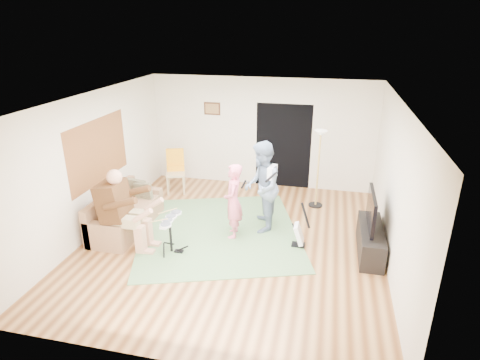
% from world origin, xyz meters
% --- Properties ---
extents(floor, '(6.00, 6.00, 0.00)m').
position_xyz_m(floor, '(0.00, 0.00, 0.00)').
color(floor, brown).
rests_on(floor, ground).
extents(walls, '(5.50, 6.00, 2.70)m').
position_xyz_m(walls, '(0.00, 0.00, 1.35)').
color(walls, silver).
rests_on(walls, floor).
extents(ceiling, '(6.00, 6.00, 0.00)m').
position_xyz_m(ceiling, '(0.00, 0.00, 2.70)').
color(ceiling, white).
rests_on(ceiling, walls).
extents(window_blinds, '(0.00, 2.05, 2.05)m').
position_xyz_m(window_blinds, '(-2.74, 0.20, 1.55)').
color(window_blinds, '#97592E').
rests_on(window_blinds, walls).
extents(doorway, '(2.10, 0.00, 2.10)m').
position_xyz_m(doorway, '(0.55, 2.99, 1.05)').
color(doorway, black).
rests_on(doorway, walls).
extents(picture_frame, '(0.42, 0.03, 0.32)m').
position_xyz_m(picture_frame, '(-1.25, 2.99, 1.90)').
color(picture_frame, '#3F2314').
rests_on(picture_frame, walls).
extents(area_rug, '(3.93, 4.04, 0.02)m').
position_xyz_m(area_rug, '(-0.37, 0.30, 0.01)').
color(area_rug, '#527A4A').
rests_on(area_rug, floor).
extents(sofa, '(0.78, 1.89, 0.77)m').
position_xyz_m(sofa, '(-2.28, 0.05, 0.25)').
color(sofa, '#956C4A').
rests_on(sofa, floor).
extents(drummer, '(0.98, 0.55, 1.51)m').
position_xyz_m(drummer, '(-1.85, -0.60, 0.59)').
color(drummer, '#4D2D15').
rests_on(drummer, sofa).
extents(drum_kit, '(0.38, 0.69, 0.71)m').
position_xyz_m(drum_kit, '(-1.00, -0.60, 0.31)').
color(drum_kit, black).
rests_on(drum_kit, floor).
extents(singer, '(0.43, 0.58, 1.47)m').
position_xyz_m(singer, '(-0.04, 0.22, 0.74)').
color(singer, '#ED6786').
rests_on(singer, floor).
extents(microphone, '(0.06, 0.06, 0.24)m').
position_xyz_m(microphone, '(0.16, 0.22, 1.10)').
color(microphone, black).
rests_on(microphone, singer).
extents(guitarist, '(0.80, 0.97, 1.81)m').
position_xyz_m(guitarist, '(0.43, 0.63, 0.90)').
color(guitarist, '#6F84A2').
rests_on(guitarist, floor).
extents(guitar_held, '(0.25, 0.61, 0.26)m').
position_xyz_m(guitar_held, '(0.63, 0.63, 1.23)').
color(guitar_held, white).
rests_on(guitar_held, guitarist).
extents(guitar_spare, '(0.32, 0.29, 0.89)m').
position_xyz_m(guitar_spare, '(1.24, 0.11, 0.26)').
color(guitar_spare, black).
rests_on(guitar_spare, floor).
extents(torchiere_lamp, '(0.31, 0.31, 1.76)m').
position_xyz_m(torchiere_lamp, '(1.45, 1.98, 1.20)').
color(torchiere_lamp, black).
rests_on(torchiere_lamp, floor).
extents(dining_chair, '(0.56, 0.59, 1.05)m').
position_xyz_m(dining_chair, '(-1.92, 2.06, 0.37)').
color(dining_chair, tan).
rests_on(dining_chair, floor).
extents(tv_cabinet, '(0.40, 1.40, 0.50)m').
position_xyz_m(tv_cabinet, '(2.50, 0.16, 0.25)').
color(tv_cabinet, black).
rests_on(tv_cabinet, floor).
extents(television, '(0.06, 1.06, 0.62)m').
position_xyz_m(television, '(2.45, 0.16, 0.85)').
color(television, black).
rests_on(television, tv_cabinet).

